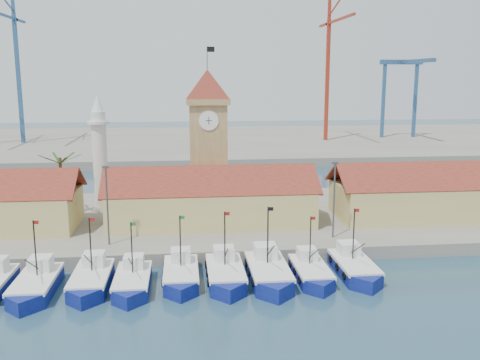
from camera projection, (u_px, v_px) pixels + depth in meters
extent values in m
plane|color=navy|center=(223.00, 294.00, 50.40)|extent=(400.00, 400.00, 0.00)
cube|color=gray|center=(210.00, 220.00, 73.69)|extent=(140.00, 32.00, 1.50)
cube|color=gray|center=(195.00, 143.00, 157.59)|extent=(240.00, 80.00, 2.00)
cube|color=navy|center=(37.00, 288.00, 50.74)|extent=(3.49, 7.90, 1.79)
cube|color=navy|center=(25.00, 305.00, 46.88)|extent=(3.49, 3.49, 1.79)
cube|color=silver|center=(36.00, 279.00, 50.56)|extent=(3.56, 8.12, 0.35)
cube|color=silver|center=(41.00, 264.00, 52.34)|extent=(2.09, 2.19, 1.40)
cylinder|color=black|center=(35.00, 249.00, 50.52)|extent=(0.14, 0.14, 5.58)
cube|color=#A5140F|center=(36.00, 222.00, 50.05)|extent=(0.50, 0.02, 0.35)
cube|color=navy|center=(92.00, 282.00, 52.03)|extent=(3.44, 7.79, 1.77)
cube|color=navy|center=(85.00, 299.00, 48.23)|extent=(3.44, 3.44, 1.77)
cube|color=silver|center=(91.00, 274.00, 51.86)|extent=(3.51, 8.01, 0.34)
cube|color=silver|center=(94.00, 259.00, 53.61)|extent=(2.07, 2.16, 1.38)
cylinder|color=black|center=(91.00, 245.00, 51.82)|extent=(0.14, 0.14, 5.51)
cube|color=#A5140F|center=(92.00, 220.00, 51.35)|extent=(0.49, 0.02, 0.34)
cube|color=navy|center=(133.00, 284.00, 51.73)|extent=(3.26, 7.39, 1.68)
cube|color=navy|center=(129.00, 299.00, 48.13)|extent=(3.26, 3.26, 1.68)
cube|color=silver|center=(132.00, 276.00, 51.57)|extent=(3.33, 7.59, 0.33)
cube|color=silver|center=(134.00, 262.00, 53.23)|extent=(1.96, 2.05, 1.31)
cylinder|color=black|center=(132.00, 248.00, 51.53)|extent=(0.13, 0.13, 5.22)
cube|color=#197226|center=(133.00, 224.00, 51.09)|extent=(0.47, 0.02, 0.33)
cube|color=navy|center=(181.00, 277.00, 53.46)|extent=(3.36, 7.59, 1.73)
cube|color=navy|center=(181.00, 292.00, 49.75)|extent=(3.35, 3.35, 1.73)
cube|color=silver|center=(181.00, 269.00, 53.29)|extent=(3.42, 7.80, 0.34)
cube|color=silver|center=(181.00, 255.00, 55.00)|extent=(2.01, 2.11, 1.34)
cylinder|color=black|center=(180.00, 242.00, 53.25)|extent=(0.13, 0.13, 5.37)
cube|color=#197226|center=(182.00, 217.00, 52.80)|extent=(0.48, 0.02, 0.34)
cube|color=navy|center=(225.00, 276.00, 53.57)|extent=(3.53, 8.00, 1.82)
cube|color=navy|center=(229.00, 292.00, 49.67)|extent=(3.53, 3.53, 1.82)
cube|color=silver|center=(225.00, 268.00, 53.40)|extent=(3.60, 8.22, 0.35)
cube|color=silver|center=(224.00, 254.00, 55.20)|extent=(2.12, 2.22, 1.41)
cylinder|color=black|center=(225.00, 239.00, 53.35)|extent=(0.14, 0.14, 5.65)
cube|color=#A5140F|center=(227.00, 214.00, 52.88)|extent=(0.50, 0.02, 0.35)
cube|color=navy|center=(268.00, 275.00, 53.76)|extent=(3.76, 8.50, 1.93)
cube|color=navy|center=(275.00, 292.00, 49.61)|extent=(3.75, 3.75, 1.93)
cube|color=silver|center=(268.00, 266.00, 53.57)|extent=(3.83, 8.73, 0.38)
cube|color=silver|center=(265.00, 251.00, 55.48)|extent=(2.25, 2.36, 1.50)
cylinder|color=black|center=(268.00, 236.00, 53.52)|extent=(0.15, 0.15, 6.01)
cube|color=black|center=(271.00, 209.00, 53.02)|extent=(0.54, 0.02, 0.38)
cube|color=navy|center=(311.00, 274.00, 54.27)|extent=(3.20, 7.24, 1.65)
cube|color=navy|center=(319.00, 288.00, 50.73)|extent=(3.20, 3.20, 1.65)
cube|color=silver|center=(311.00, 267.00, 54.11)|extent=(3.27, 7.45, 0.32)
cube|color=silver|center=(307.00, 254.00, 55.74)|extent=(1.92, 2.01, 1.28)
cylinder|color=black|center=(310.00, 241.00, 54.07)|extent=(0.13, 0.13, 5.12)
cube|color=#A5140F|center=(313.00, 218.00, 53.64)|extent=(0.46, 0.02, 0.32)
cube|color=navy|center=(354.00, 270.00, 55.38)|extent=(3.47, 7.85, 1.78)
cube|color=navy|center=(366.00, 284.00, 51.55)|extent=(3.47, 3.47, 1.78)
cube|color=silver|center=(354.00, 262.00, 55.21)|extent=(3.54, 8.07, 0.35)
cube|color=silver|center=(349.00, 249.00, 56.98)|extent=(2.08, 2.18, 1.39)
cylinder|color=black|center=(354.00, 235.00, 55.17)|extent=(0.14, 0.14, 5.55)
cube|color=#A5140F|center=(357.00, 210.00, 54.70)|extent=(0.50, 0.02, 0.35)
cube|color=#D0B872|center=(211.00, 206.00, 69.21)|extent=(26.00, 10.00, 4.50)
cube|color=#953925|center=(212.00, 181.00, 66.06)|extent=(27.04, 5.13, 3.21)
cube|color=#953925|center=(210.00, 174.00, 70.94)|extent=(27.04, 5.13, 3.21)
cube|color=#D0B872|center=(446.00, 200.00, 72.56)|extent=(30.00, 10.00, 4.50)
cube|color=#953925|center=(458.00, 176.00, 69.40)|extent=(31.20, 5.13, 3.21)
cube|color=#953925|center=(439.00, 170.00, 74.28)|extent=(31.20, 5.13, 3.21)
cube|color=tan|center=(208.00, 159.00, 74.07)|extent=(5.00, 5.00, 15.00)
cube|color=tan|center=(208.00, 101.00, 72.57)|extent=(5.80, 5.80, 0.80)
pyramid|color=#953925|center=(207.00, 84.00, 72.13)|extent=(5.80, 5.80, 4.00)
cylinder|color=white|center=(209.00, 121.00, 70.54)|extent=(2.60, 0.15, 2.60)
cube|color=black|center=(209.00, 121.00, 70.46)|extent=(0.08, 0.02, 1.00)
cube|color=black|center=(209.00, 121.00, 70.46)|extent=(0.80, 0.02, 0.08)
cylinder|color=#3F3F44|center=(207.00, 58.00, 71.47)|extent=(0.10, 0.10, 3.00)
cube|color=black|center=(211.00, 49.00, 71.31)|extent=(1.00, 0.03, 0.70)
cylinder|color=silver|center=(100.00, 162.00, 74.55)|extent=(2.00, 2.00, 14.00)
cylinder|color=silver|center=(98.00, 123.00, 73.51)|extent=(3.00, 3.00, 0.40)
cone|color=silver|center=(97.00, 103.00, 73.01)|extent=(1.80, 1.80, 2.40)
cylinder|color=brown|center=(62.00, 187.00, 72.65)|extent=(0.44, 0.44, 8.00)
cube|color=#24501B|center=(71.00, 159.00, 72.07)|extent=(2.80, 0.35, 1.18)
cube|color=#24501B|center=(67.00, 158.00, 73.18)|extent=(1.71, 2.60, 1.18)
cube|color=#24501B|center=(57.00, 158.00, 73.04)|extent=(1.71, 2.60, 1.18)
cube|color=#24501B|center=(49.00, 159.00, 71.78)|extent=(2.80, 0.35, 1.18)
cube|color=#24501B|center=(52.00, 160.00, 70.67)|extent=(1.71, 2.60, 1.18)
cube|color=#24501B|center=(63.00, 160.00, 70.81)|extent=(1.71, 2.60, 1.18)
cylinder|color=#3F3F44|center=(107.00, 206.00, 59.72)|extent=(0.20, 0.20, 9.00)
cube|color=#3F3F44|center=(106.00, 167.00, 58.89)|extent=(0.70, 0.25, 0.25)
cylinder|color=#3F3F44|center=(334.00, 200.00, 62.44)|extent=(0.20, 0.20, 9.00)
cube|color=#3F3F44|center=(335.00, 163.00, 61.60)|extent=(0.70, 0.25, 0.25)
cube|color=#2A5280|center=(19.00, 80.00, 147.13)|extent=(1.00, 1.00, 34.60)
cube|color=#2A5280|center=(1.00, 14.00, 133.98)|extent=(0.60, 25.73, 0.60)
cube|color=#2A5280|center=(19.00, 21.00, 148.91)|extent=(0.60, 10.00, 0.60)
cube|color=#2A5280|center=(13.00, 1.00, 143.17)|extent=(0.80, 0.80, 7.00)
cube|color=#A02918|center=(327.00, 81.00, 153.26)|extent=(1.00, 1.00, 34.03)
cube|color=#A02918|center=(339.00, 19.00, 140.32)|extent=(0.60, 25.34, 0.60)
cube|color=#A02918|center=(324.00, 25.00, 155.10)|extent=(0.60, 10.00, 0.60)
cube|color=#A02918|center=(330.00, 6.00, 149.36)|extent=(0.80, 0.80, 7.00)
cube|color=#2A5280|center=(383.00, 101.00, 161.26)|extent=(0.90, 0.90, 22.00)
cube|color=#2A5280|center=(415.00, 101.00, 162.31)|extent=(0.90, 0.90, 22.00)
cube|color=#2A5280|center=(401.00, 62.00, 159.60)|extent=(13.00, 1.40, 1.40)
cube|color=#2A5280|center=(416.00, 61.00, 149.84)|extent=(1.40, 22.00, 1.00)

